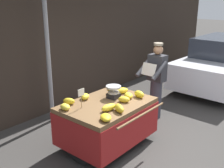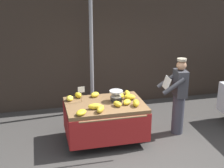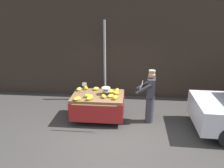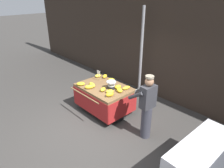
% 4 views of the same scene
% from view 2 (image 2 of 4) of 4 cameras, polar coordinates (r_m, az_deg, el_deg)
% --- Properties ---
extents(ground_plane, '(60.00, 60.00, 0.00)m').
position_cam_2_polar(ground_plane, '(6.15, 5.64, -13.80)').
color(ground_plane, '#383533').
extents(back_wall, '(16.00, 0.24, 4.14)m').
position_cam_2_polar(back_wall, '(8.31, -1.09, 10.12)').
color(back_wall, '#332821').
rests_on(back_wall, ground).
extents(street_pole, '(0.09, 0.09, 3.07)m').
position_cam_2_polar(street_pole, '(7.80, -3.75, 5.54)').
color(street_pole, gray).
rests_on(street_pole, ground).
extents(banana_cart, '(1.64, 1.34, 0.86)m').
position_cam_2_polar(banana_cart, '(6.55, -1.28, -5.35)').
color(banana_cart, brown).
rests_on(banana_cart, ground).
extents(weighing_scale, '(0.28, 0.28, 0.24)m').
position_cam_2_polar(weighing_scale, '(6.53, 0.75, -2.17)').
color(weighing_scale, black).
rests_on(weighing_scale, banana_cart).
extents(price_sign, '(0.14, 0.01, 0.34)m').
position_cam_2_polar(price_sign, '(6.46, -5.61, -1.29)').
color(price_sign, '#997A51').
rests_on(price_sign, banana_cart).
extents(banana_bunch_0, '(0.19, 0.23, 0.12)m').
position_cam_2_polar(banana_bunch_0, '(6.71, 1.55, -2.13)').
color(banana_bunch_0, gold).
rests_on(banana_bunch_0, banana_cart).
extents(banana_bunch_1, '(0.20, 0.24, 0.11)m').
position_cam_2_polar(banana_bunch_1, '(6.79, -6.14, -2.02)').
color(banana_bunch_1, gold).
rests_on(banana_bunch_1, banana_cart).
extents(banana_bunch_2, '(0.18, 0.23, 0.10)m').
position_cam_2_polar(banana_bunch_2, '(6.65, -7.69, -2.58)').
color(banana_bunch_2, yellow).
rests_on(banana_bunch_2, banana_cart).
extents(banana_bunch_3, '(0.28, 0.24, 0.11)m').
position_cam_2_polar(banana_bunch_3, '(6.66, 3.24, -2.36)').
color(banana_bunch_3, gold).
rests_on(banana_bunch_3, banana_cart).
extents(banana_bunch_4, '(0.20, 0.25, 0.11)m').
position_cam_2_polar(banana_bunch_4, '(6.29, 1.00, -3.63)').
color(banana_bunch_4, gold).
rests_on(banana_bunch_4, banana_cart).
extents(banana_bunch_5, '(0.15, 0.28, 0.10)m').
position_cam_2_polar(banana_bunch_5, '(6.90, 2.78, -1.65)').
color(banana_bunch_5, gold).
rests_on(banana_bunch_5, banana_cart).
extents(banana_bunch_6, '(0.18, 0.26, 0.13)m').
position_cam_2_polar(banana_bunch_6, '(6.32, 4.39, -3.47)').
color(banana_bunch_6, gold).
rests_on(banana_bunch_6, banana_cart).
extents(banana_bunch_7, '(0.30, 0.17, 0.12)m').
position_cam_2_polar(banana_bunch_7, '(6.17, -3.09, -4.09)').
color(banana_bunch_7, yellow).
rests_on(banana_bunch_7, banana_cart).
extents(banana_bunch_8, '(0.24, 0.30, 0.13)m').
position_cam_2_polar(banana_bunch_8, '(6.03, -2.10, -4.54)').
color(banana_bunch_8, gold).
rests_on(banana_bunch_8, banana_cart).
extents(banana_bunch_9, '(0.24, 0.26, 0.10)m').
position_cam_2_polar(banana_bunch_9, '(6.41, 2.74, -3.28)').
color(banana_bunch_9, yellow).
rests_on(banana_bunch_9, banana_cart).
extents(banana_bunch_10, '(0.29, 0.30, 0.09)m').
position_cam_2_polar(banana_bunch_10, '(5.94, -5.62, -5.16)').
color(banana_bunch_10, gold).
rests_on(banana_bunch_10, banana_cart).
extents(banana_bunch_11, '(0.25, 0.24, 0.11)m').
position_cam_2_polar(banana_bunch_11, '(6.81, -3.12, -1.92)').
color(banana_bunch_11, yellow).
rests_on(banana_bunch_11, banana_cart).
extents(vendor_person, '(0.61, 0.55, 1.71)m').
position_cam_2_polar(vendor_person, '(6.95, 12.00, -2.18)').
color(vendor_person, '#383842').
rests_on(vendor_person, ground).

